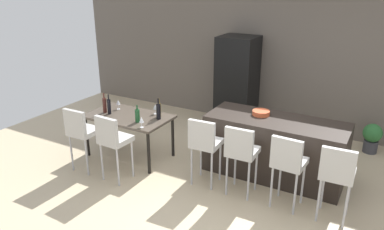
{
  "coord_description": "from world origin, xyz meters",
  "views": [
    {
      "loc": [
        1.82,
        -4.49,
        2.95
      ],
      "look_at": [
        -0.94,
        0.42,
        0.85
      ],
      "focal_mm": 35.36,
      "sensor_mm": 36.0,
      "label": 1
    }
  ],
  "objects_px": {
    "wine_glass_end": "(155,107)",
    "refrigerator": "(237,82)",
    "potted_plant": "(372,137)",
    "wine_bottle_inner": "(105,105)",
    "wine_bottle_right": "(158,111)",
    "dining_table": "(129,119)",
    "dining_chair_far": "(113,138)",
    "bar_chair_right": "(288,161)",
    "bar_chair_far": "(337,172)",
    "wine_bottle_left": "(159,110)",
    "bar_chair_left": "(205,142)",
    "bar_chair_middle": "(241,150)",
    "wine_bottle_corner": "(137,116)",
    "dining_chair_near": "(81,130)",
    "fruit_bowl": "(261,113)",
    "wine_glass_near": "(141,120)",
    "wine_bottle_middle": "(109,106)",
    "wine_glass_far": "(118,102)",
    "kitchen_island": "(275,148)"
  },
  "relations": [
    {
      "from": "bar_chair_middle",
      "to": "wine_bottle_inner",
      "type": "distance_m",
      "value": 2.57
    },
    {
      "from": "dining_chair_near",
      "to": "wine_glass_near",
      "type": "distance_m",
      "value": 0.96
    },
    {
      "from": "dining_table",
      "to": "dining_chair_far",
      "type": "height_order",
      "value": "dining_chair_far"
    },
    {
      "from": "kitchen_island",
      "to": "refrigerator",
      "type": "height_order",
      "value": "refrigerator"
    },
    {
      "from": "wine_bottle_inner",
      "to": "wine_glass_near",
      "type": "distance_m",
      "value": 0.98
    },
    {
      "from": "wine_glass_end",
      "to": "kitchen_island",
      "type": "bearing_deg",
      "value": 8.01
    },
    {
      "from": "bar_chair_left",
      "to": "dining_chair_far",
      "type": "relative_size",
      "value": 1.0
    },
    {
      "from": "wine_bottle_left",
      "to": "potted_plant",
      "type": "relative_size",
      "value": 0.59
    },
    {
      "from": "wine_bottle_corner",
      "to": "bar_chair_far",
      "type": "bearing_deg",
      "value": -1.13
    },
    {
      "from": "wine_bottle_inner",
      "to": "wine_bottle_right",
      "type": "height_order",
      "value": "wine_bottle_right"
    },
    {
      "from": "bar_chair_right",
      "to": "bar_chair_far",
      "type": "bearing_deg",
      "value": -0.01
    },
    {
      "from": "dining_chair_near",
      "to": "wine_bottle_corner",
      "type": "relative_size",
      "value": 3.73
    },
    {
      "from": "bar_chair_left",
      "to": "wine_bottle_middle",
      "type": "bearing_deg",
      "value": 175.95
    },
    {
      "from": "bar_chair_right",
      "to": "dining_table",
      "type": "height_order",
      "value": "bar_chair_right"
    },
    {
      "from": "wine_bottle_right",
      "to": "bar_chair_far",
      "type": "bearing_deg",
      "value": -6.81
    },
    {
      "from": "wine_bottle_inner",
      "to": "bar_chair_left",
      "type": "bearing_deg",
      "value": -4.28
    },
    {
      "from": "wine_bottle_corner",
      "to": "refrigerator",
      "type": "xyz_separation_m",
      "value": [
        0.71,
        2.35,
        0.07
      ]
    },
    {
      "from": "wine_bottle_left",
      "to": "dining_table",
      "type": "bearing_deg",
      "value": -155.38
    },
    {
      "from": "wine_bottle_left",
      "to": "wine_bottle_corner",
      "type": "bearing_deg",
      "value": -112.75
    },
    {
      "from": "bar_chair_left",
      "to": "dining_chair_far",
      "type": "distance_m",
      "value": 1.35
    },
    {
      "from": "wine_glass_far",
      "to": "wine_glass_end",
      "type": "distance_m",
      "value": 0.71
    },
    {
      "from": "bar_chair_middle",
      "to": "wine_bottle_right",
      "type": "distance_m",
      "value": 1.63
    },
    {
      "from": "fruit_bowl",
      "to": "dining_table",
      "type": "bearing_deg",
      "value": -162.76
    },
    {
      "from": "wine_bottle_inner",
      "to": "wine_bottle_corner",
      "type": "distance_m",
      "value": 0.76
    },
    {
      "from": "dining_table",
      "to": "dining_chair_far",
      "type": "bearing_deg",
      "value": -68.0
    },
    {
      "from": "dining_chair_far",
      "to": "wine_glass_end",
      "type": "xyz_separation_m",
      "value": [
        0.03,
        1.06,
        0.17
      ]
    },
    {
      "from": "bar_chair_right",
      "to": "bar_chair_far",
      "type": "distance_m",
      "value": 0.6
    },
    {
      "from": "wine_bottle_left",
      "to": "fruit_bowl",
      "type": "height_order",
      "value": "wine_bottle_left"
    },
    {
      "from": "dining_table",
      "to": "wine_bottle_inner",
      "type": "height_order",
      "value": "wine_bottle_inner"
    },
    {
      "from": "potted_plant",
      "to": "dining_chair_near",
      "type": "bearing_deg",
      "value": -142.99
    },
    {
      "from": "bar_chair_right",
      "to": "wine_bottle_middle",
      "type": "height_order",
      "value": "wine_bottle_middle"
    },
    {
      "from": "wine_glass_end",
      "to": "potted_plant",
      "type": "xyz_separation_m",
      "value": [
        3.25,
        1.89,
        -0.57
      ]
    },
    {
      "from": "wine_bottle_right",
      "to": "wine_glass_end",
      "type": "distance_m",
      "value": 0.25
    },
    {
      "from": "wine_bottle_left",
      "to": "wine_bottle_right",
      "type": "xyz_separation_m",
      "value": [
        0.06,
        -0.1,
        0.02
      ]
    },
    {
      "from": "potted_plant",
      "to": "fruit_bowl",
      "type": "bearing_deg",
      "value": -134.86
    },
    {
      "from": "bar_chair_far",
      "to": "fruit_bowl",
      "type": "bearing_deg",
      "value": 146.22
    },
    {
      "from": "bar_chair_left",
      "to": "wine_bottle_inner",
      "type": "height_order",
      "value": "wine_bottle_inner"
    },
    {
      "from": "bar_chair_far",
      "to": "wine_bottle_right",
      "type": "relative_size",
      "value": 3.01
    },
    {
      "from": "bar_chair_middle",
      "to": "fruit_bowl",
      "type": "distance_m",
      "value": 0.9
    },
    {
      "from": "bar_chair_left",
      "to": "bar_chair_middle",
      "type": "relative_size",
      "value": 1.0
    },
    {
      "from": "dining_table",
      "to": "wine_bottle_corner",
      "type": "bearing_deg",
      "value": -27.48
    },
    {
      "from": "dining_chair_near",
      "to": "fruit_bowl",
      "type": "xyz_separation_m",
      "value": [
        2.39,
        1.42,
        0.26
      ]
    },
    {
      "from": "bar_chair_right",
      "to": "dining_table",
      "type": "bearing_deg",
      "value": 175.38
    },
    {
      "from": "bar_chair_right",
      "to": "fruit_bowl",
      "type": "height_order",
      "value": "bar_chair_right"
    },
    {
      "from": "bar_chair_left",
      "to": "wine_bottle_right",
      "type": "bearing_deg",
      "value": 161.61
    },
    {
      "from": "wine_glass_end",
      "to": "refrigerator",
      "type": "bearing_deg",
      "value": 70.39
    },
    {
      "from": "bar_chair_far",
      "to": "wine_bottle_right",
      "type": "distance_m",
      "value": 2.87
    },
    {
      "from": "dining_chair_far",
      "to": "fruit_bowl",
      "type": "relative_size",
      "value": 3.93
    },
    {
      "from": "dining_chair_near",
      "to": "dining_table",
      "type": "bearing_deg",
      "value": 67.83
    },
    {
      "from": "bar_chair_right",
      "to": "wine_glass_near",
      "type": "height_order",
      "value": "bar_chair_right"
    }
  ]
}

